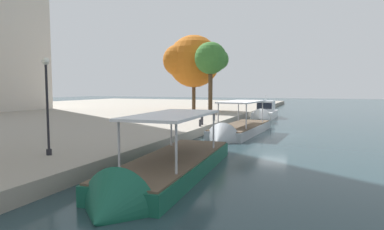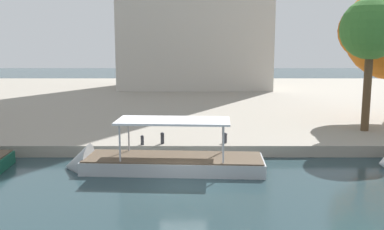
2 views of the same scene
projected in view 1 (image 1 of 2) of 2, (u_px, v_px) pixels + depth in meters
The scene contains 11 objects.
ground_plane at pixel (273, 134), 28.62m from camera, with size 220.00×220.00×0.00m, color #23383D.
dock_promenade at pixel (9, 117), 41.01m from camera, with size 120.00×55.00×0.75m, color gray.
tour_boat_0 at pixel (164, 175), 14.33m from camera, with size 11.61×3.77×4.19m.
tour_boat_1 at pixel (238, 132), 28.06m from camera, with size 11.58×3.60×4.18m.
motor_yacht_2 at pixel (265, 114), 44.04m from camera, with size 8.22×2.70×4.23m.
mooring_bollard_0 at pixel (202, 120), 29.49m from camera, with size 0.26×0.26×0.76m.
mooring_bollard_1 at pixel (200, 123), 28.21m from camera, with size 0.23×0.23×0.64m.
mooring_bollard_2 at pixel (214, 117), 33.35m from camera, with size 0.27×0.27×0.70m.
lamp_post at pixel (47, 100), 15.88m from camera, with size 0.36×0.36×4.84m.
tree_1 at pixel (191, 62), 48.95m from camera, with size 7.91×8.17×11.39m.
tree_2 at pixel (212, 59), 44.44m from camera, with size 4.52×4.55×9.71m.
Camera 1 is at (-29.00, -4.04, 4.08)m, focal length 30.05 mm.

